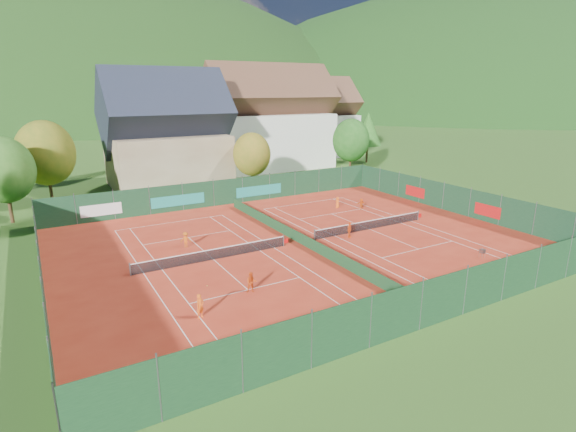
# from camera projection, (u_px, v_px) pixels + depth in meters

# --- Properties ---
(ground) EXTENTS (600.00, 600.00, 0.00)m
(ground) POSITION_uv_depth(u_px,v_px,m) (299.00, 243.00, 39.62)
(ground) COLOR #2B541A
(ground) RESTS_ON ground
(clay_pad) EXTENTS (40.00, 32.00, 0.01)m
(clay_pad) POSITION_uv_depth(u_px,v_px,m) (299.00, 243.00, 39.61)
(clay_pad) COLOR #B12D1A
(clay_pad) RESTS_ON ground
(court_markings_left) EXTENTS (11.03, 23.83, 0.00)m
(court_markings_left) POSITION_uv_depth(u_px,v_px,m) (214.00, 260.00, 35.77)
(court_markings_left) COLOR white
(court_markings_left) RESTS_ON ground
(court_markings_right) EXTENTS (11.03, 23.83, 0.00)m
(court_markings_right) POSITION_uv_depth(u_px,v_px,m) (370.00, 229.00, 43.46)
(court_markings_right) COLOR white
(court_markings_right) RESTS_ON ground
(tennis_net_left) EXTENTS (13.30, 0.10, 1.02)m
(tennis_net_left) POSITION_uv_depth(u_px,v_px,m) (215.00, 254.00, 35.71)
(tennis_net_left) COLOR #59595B
(tennis_net_left) RESTS_ON ground
(tennis_net_right) EXTENTS (13.30, 0.10, 1.02)m
(tennis_net_right) POSITION_uv_depth(u_px,v_px,m) (371.00, 224.00, 43.40)
(tennis_net_right) COLOR #59595B
(tennis_net_right) RESTS_ON ground
(court_divider) EXTENTS (0.03, 28.80, 1.00)m
(court_divider) POSITION_uv_depth(u_px,v_px,m) (299.00, 238.00, 39.48)
(court_divider) COLOR #153B1E
(court_divider) RESTS_ON ground
(fence_north) EXTENTS (40.00, 0.10, 3.00)m
(fence_north) POSITION_uv_depth(u_px,v_px,m) (225.00, 192.00, 52.31)
(fence_north) COLOR #13361F
(fence_north) RESTS_ON ground
(fence_south) EXTENTS (40.00, 0.04, 3.00)m
(fence_south) POSITION_uv_depth(u_px,v_px,m) (444.00, 298.00, 25.88)
(fence_south) COLOR #13341A
(fence_south) RESTS_ON ground
(fence_west) EXTENTS (0.04, 32.00, 3.00)m
(fence_west) POSITION_uv_depth(u_px,v_px,m) (41.00, 272.00, 29.59)
(fence_west) COLOR #13361D
(fence_west) RESTS_ON ground
(fence_east) EXTENTS (0.09, 32.00, 3.00)m
(fence_east) POSITION_uv_depth(u_px,v_px,m) (456.00, 200.00, 48.87)
(fence_east) COLOR #13361F
(fence_east) RESTS_ON ground
(chalet) EXTENTS (16.20, 12.00, 16.00)m
(chalet) POSITION_uv_depth(u_px,v_px,m) (167.00, 138.00, 61.33)
(chalet) COLOR tan
(chalet) RESTS_ON ground
(hotel_block_a) EXTENTS (21.60, 11.00, 17.25)m
(hotel_block_a) POSITION_uv_depth(u_px,v_px,m) (269.00, 124.00, 75.26)
(hotel_block_a) COLOR silver
(hotel_block_a) RESTS_ON ground
(hotel_block_b) EXTENTS (17.28, 10.00, 15.50)m
(hotel_block_b) POSITION_uv_depth(u_px,v_px,m) (313.00, 122.00, 88.86)
(hotel_block_b) COLOR silver
(hotel_block_b) RESTS_ON ground
(tree_west_front) EXTENTS (5.72, 5.72, 8.69)m
(tree_west_front) POSITION_uv_depth(u_px,v_px,m) (4.00, 170.00, 44.21)
(tree_west_front) COLOR #4A321A
(tree_west_front) RESTS_ON ground
(tree_west_mid) EXTENTS (6.44, 6.44, 9.78)m
(tree_west_mid) POSITION_uv_depth(u_px,v_px,m) (45.00, 153.00, 50.95)
(tree_west_mid) COLOR #473219
(tree_west_mid) RESTS_ON ground
(tree_center) EXTENTS (5.01, 5.01, 7.60)m
(tree_center) POSITION_uv_depth(u_px,v_px,m) (252.00, 154.00, 59.52)
(tree_center) COLOR #4D361B
(tree_center) RESTS_ON ground
(tree_east_front) EXTENTS (5.72, 5.72, 8.69)m
(tree_east_front) POSITION_uv_depth(u_px,v_px,m) (351.00, 140.00, 69.66)
(tree_east_front) COLOR #483019
(tree_east_front) RESTS_ON ground
(tree_east_mid) EXTENTS (5.04, 5.04, 9.00)m
(tree_east_mid) POSITION_uv_depth(u_px,v_px,m) (368.00, 129.00, 80.94)
(tree_east_mid) COLOR #4D331B
(tree_east_mid) RESTS_ON ground
(tree_east_back) EXTENTS (7.15, 7.15, 10.86)m
(tree_east_back) POSITION_uv_depth(u_px,v_px,m) (307.00, 124.00, 83.57)
(tree_east_back) COLOR #442918
(tree_east_back) RESTS_ON ground
(mountain_backdrop) EXTENTS (820.00, 530.00, 242.00)m
(mountain_backdrop) POSITION_uv_depth(u_px,v_px,m) (130.00, 183.00, 258.65)
(mountain_backdrop) COLOR black
(mountain_backdrop) RESTS_ON ground
(ball_hopper) EXTENTS (0.34, 0.34, 0.80)m
(ball_hopper) POSITION_uv_depth(u_px,v_px,m) (483.00, 251.00, 36.11)
(ball_hopper) COLOR slate
(ball_hopper) RESTS_ON ground
(loose_ball_0) EXTENTS (0.07, 0.07, 0.07)m
(loose_ball_0) POSITION_uv_depth(u_px,v_px,m) (207.00, 286.00, 31.00)
(loose_ball_0) COLOR #CCD833
(loose_ball_0) RESTS_ON ground
(loose_ball_1) EXTENTS (0.07, 0.07, 0.07)m
(loose_ball_1) POSITION_uv_depth(u_px,v_px,m) (405.00, 270.00, 33.72)
(loose_ball_1) COLOR #CCD833
(loose_ball_1) RESTS_ON ground
(loose_ball_2) EXTENTS (0.07, 0.07, 0.07)m
(loose_ball_2) POSITION_uv_depth(u_px,v_px,m) (306.00, 235.00, 41.69)
(loose_ball_2) COLOR #CCD833
(loose_ball_2) RESTS_ON ground
(player_left_near) EXTENTS (0.66, 0.57, 1.53)m
(player_left_near) POSITION_uv_depth(u_px,v_px,m) (200.00, 306.00, 26.54)
(player_left_near) COLOR orange
(player_left_near) RESTS_ON ground
(player_left_mid) EXTENTS (0.84, 0.75, 1.44)m
(player_left_mid) POSITION_uv_depth(u_px,v_px,m) (251.00, 282.00, 29.91)
(player_left_mid) COLOR #D04412
(player_left_mid) RESTS_ON ground
(player_left_far) EXTENTS (1.00, 0.75, 1.37)m
(player_left_far) POSITION_uv_depth(u_px,v_px,m) (186.00, 240.00, 38.43)
(player_left_far) COLOR #CE5912
(player_left_far) RESTS_ON ground
(player_right_near) EXTENTS (0.93, 0.83, 1.52)m
(player_right_near) POSITION_uv_depth(u_px,v_px,m) (349.00, 230.00, 40.88)
(player_right_near) COLOR #F95716
(player_right_near) RESTS_ON ground
(player_right_far_a) EXTENTS (0.74, 0.65, 1.28)m
(player_right_far_a) POSITION_uv_depth(u_px,v_px,m) (338.00, 202.00, 51.08)
(player_right_far_a) COLOR orange
(player_right_far_a) RESTS_ON ground
(player_right_far_b) EXTENTS (1.13, 0.40, 1.21)m
(player_right_far_b) POSITION_uv_depth(u_px,v_px,m) (361.00, 204.00, 50.68)
(player_right_far_b) COLOR orange
(player_right_far_b) RESTS_ON ground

